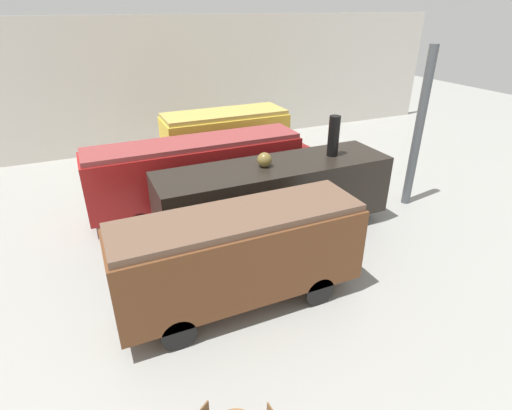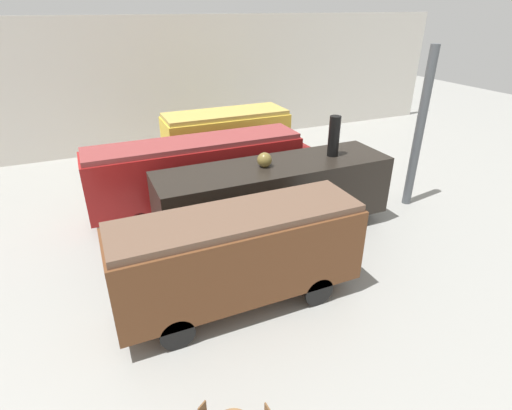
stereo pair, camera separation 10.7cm
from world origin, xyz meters
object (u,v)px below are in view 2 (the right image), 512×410
(passenger_coach_vintage, at_px, (226,137))
(streamlined_locomotive, at_px, (211,168))
(visitor_person, at_px, (292,241))
(steam_locomotive, at_px, (275,193))
(passenger_coach_wooden, at_px, (239,253))

(passenger_coach_vintage, height_order, streamlined_locomotive, passenger_coach_vintage)
(streamlined_locomotive, xyz_separation_m, visitor_person, (1.39, -6.20, -1.21))
(steam_locomotive, distance_m, visitor_person, 2.69)
(streamlined_locomotive, relative_size, passenger_coach_wooden, 1.51)
(streamlined_locomotive, bearing_deg, passenger_coach_wooden, -101.44)
(passenger_coach_vintage, relative_size, steam_locomotive, 0.70)
(passenger_coach_vintage, bearing_deg, passenger_coach_wooden, -108.00)
(steam_locomotive, xyz_separation_m, passenger_coach_wooden, (-3.36, -4.07, 0.14))
(passenger_coach_vintage, distance_m, steam_locomotive, 7.71)
(streamlined_locomotive, bearing_deg, steam_locomotive, -64.90)
(passenger_coach_wooden, bearing_deg, passenger_coach_vintage, 72.00)
(steam_locomotive, relative_size, visitor_person, 6.36)
(steam_locomotive, bearing_deg, passenger_coach_vintage, 86.59)
(passenger_coach_wooden, bearing_deg, visitor_person, 28.96)
(passenger_coach_vintage, xyz_separation_m, steam_locomotive, (-0.46, -7.69, -0.36))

